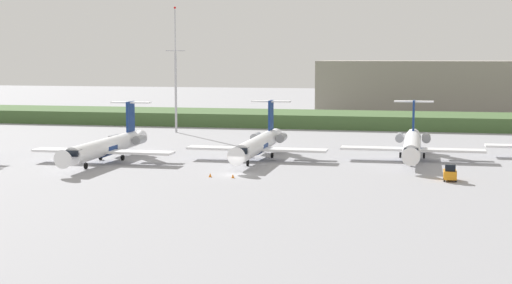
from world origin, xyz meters
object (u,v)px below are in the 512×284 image
antenna_mast (176,81)px  regional_jet_second (107,146)px  baggage_tug (450,173)px  safety_cone_mid_marker (233,176)px  safety_cone_front_marker (210,175)px  regional_jet_third (259,144)px  regional_jet_fourth (412,144)px

antenna_mast → regional_jet_second: bearing=-85.6°
baggage_tug → safety_cone_mid_marker: (-29.28, -3.86, -0.73)m
safety_cone_front_marker → regional_jet_third: bearing=82.0°
regional_jet_second → safety_cone_mid_marker: 26.36m
safety_cone_front_marker → safety_cone_mid_marker: same height
regional_jet_second → safety_cone_front_marker: regional_jet_second is taller
baggage_tug → safety_cone_front_marker: baggage_tug is taller
regional_jet_third → safety_cone_mid_marker: size_ratio=56.36×
safety_cone_front_marker → safety_cone_mid_marker: 3.31m
safety_cone_front_marker → antenna_mast: bearing=112.2°
safety_cone_mid_marker → baggage_tug: bearing=7.5°
regional_jet_third → baggage_tug: bearing=-28.1°
regional_jet_third → safety_cone_mid_marker: 19.90m
antenna_mast → safety_cone_mid_marker: (27.13, -58.47, -10.95)m
baggage_tug → safety_cone_front_marker: size_ratio=5.82×
baggage_tug → antenna_mast: bearing=135.9°
regional_jet_fourth → safety_cone_mid_marker: 34.41m
regional_jet_third → safety_cone_front_marker: bearing=-98.0°
regional_jet_fourth → antenna_mast: 61.92m
safety_cone_front_marker → regional_jet_second: bearing=150.3°
antenna_mast → baggage_tug: bearing=-44.1°
regional_jet_third → regional_jet_fourth: same height
regional_jet_second → regional_jet_third: same height
regional_jet_fourth → baggage_tug: size_ratio=9.69×
regional_jet_second → baggage_tug: size_ratio=9.69×
antenna_mast → safety_cone_front_marker: bearing=-67.8°
regional_jet_second → regional_jet_fourth: 49.19m
regional_jet_third → baggage_tug: regional_jet_third is taller
baggage_tug → safety_cone_mid_marker: baggage_tug is taller
baggage_tug → regional_jet_second: bearing=171.5°
antenna_mast → safety_cone_front_marker: size_ratio=49.48×
regional_jet_second → regional_jet_third: 24.35m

